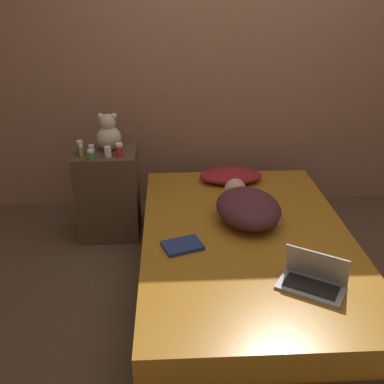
{
  "coord_description": "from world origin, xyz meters",
  "views": [
    {
      "loc": [
        -0.48,
        -2.46,
        1.88
      ],
      "look_at": [
        -0.34,
        0.26,
        0.58
      ],
      "focal_mm": 42.0,
      "sensor_mm": 36.0,
      "label": 1
    }
  ],
  "objects": [
    {
      "name": "book",
      "position": [
        -0.42,
        -0.14,
        0.41
      ],
      "size": [
        0.27,
        0.23,
        0.02
      ],
      "rotation": [
        0.0,
        0.0,
        0.34
      ],
      "color": "navy",
      "rests_on": "bed"
    },
    {
      "name": "pillow",
      "position": [
        0.0,
        0.82,
        0.45
      ],
      "size": [
        0.5,
        0.29,
        0.1
      ],
      "color": "maroon",
      "rests_on": "bed"
    },
    {
      "name": "bottle_red",
      "position": [
        -0.85,
        0.65,
        0.75
      ],
      "size": [
        0.05,
        0.05,
        0.1
      ],
      "color": "#B72D2D",
      "rests_on": "nightstand"
    },
    {
      "name": "nightstand",
      "position": [
        -0.97,
        0.74,
        0.35
      ],
      "size": [
        0.46,
        0.36,
        0.7
      ],
      "color": "brown",
      "rests_on": "ground_plane"
    },
    {
      "name": "bed",
      "position": [
        0.0,
        0.0,
        0.2
      ],
      "size": [
        1.36,
        2.09,
        0.4
      ],
      "color": "#4C331E",
      "rests_on": "ground_plane"
    },
    {
      "name": "ground_plane",
      "position": [
        0.0,
        0.0,
        0.0
      ],
      "size": [
        12.0,
        12.0,
        0.0
      ],
      "primitive_type": "plane",
      "color": "brown"
    },
    {
      "name": "bottle_blue",
      "position": [
        -1.15,
        0.72,
        0.75
      ],
      "size": [
        0.05,
        0.05,
        0.1
      ],
      "color": "#3866B2",
      "rests_on": "nightstand"
    },
    {
      "name": "bottle_green",
      "position": [
        -1.05,
        0.6,
        0.74
      ],
      "size": [
        0.05,
        0.05,
        0.07
      ],
      "color": "#3D8E4C",
      "rests_on": "nightstand"
    },
    {
      "name": "bottle_amber",
      "position": [
        -1.13,
        0.66,
        0.75
      ],
      "size": [
        0.03,
        0.03,
        0.09
      ],
      "color": "gold",
      "rests_on": "nightstand"
    },
    {
      "name": "teddy_bear",
      "position": [
        -0.94,
        0.8,
        0.82
      ],
      "size": [
        0.19,
        0.19,
        0.28
      ],
      "color": "beige",
      "rests_on": "nightstand"
    },
    {
      "name": "person_lying",
      "position": [
        0.03,
        0.2,
        0.5
      ],
      "size": [
        0.48,
        0.7,
        0.2
      ],
      "rotation": [
        0.0,
        0.0,
        0.12
      ],
      "color": "#4C2328",
      "rests_on": "bed"
    },
    {
      "name": "laptop",
      "position": [
        0.26,
        -0.56,
        0.45
      ],
      "size": [
        0.39,
        0.35,
        0.2
      ],
      "rotation": [
        0.0,
        0.0,
        -0.56
      ],
      "color": "#9E9EA3",
      "rests_on": "bed"
    },
    {
      "name": "bottle_white",
      "position": [
        -0.93,
        0.64,
        0.74
      ],
      "size": [
        0.05,
        0.05,
        0.08
      ],
      "color": "white",
      "rests_on": "nightstand"
    },
    {
      "name": "bottle_clear",
      "position": [
        -1.06,
        0.68,
        0.74
      ],
      "size": [
        0.04,
        0.04,
        0.08
      ],
      "color": "silver",
      "rests_on": "nightstand"
    },
    {
      "name": "wall_back",
      "position": [
        0.0,
        1.33,
        1.3
      ],
      "size": [
        8.0,
        0.06,
        2.6
      ],
      "color": "#996B51",
      "rests_on": "ground_plane"
    }
  ]
}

